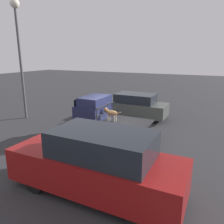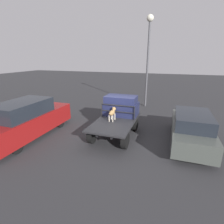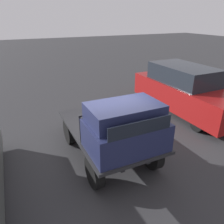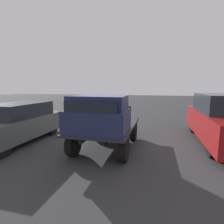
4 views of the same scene
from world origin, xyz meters
TOP-DOWN VIEW (x-y plane):
  - ground_plane at (0.00, 0.00)m, footprint 80.00×80.00m
  - flatbed_truck at (0.00, 0.00)m, footprint 3.71×2.04m
  - truck_cab at (1.12, 0.00)m, footprint 1.32×1.92m
  - truck_headboard at (0.42, 0.00)m, footprint 0.04×1.92m
  - dog at (0.05, 0.18)m, footprint 0.96×0.27m
  - parked_pickup_far at (-1.61, 4.45)m, footprint 5.32×1.90m

SIDE VIEW (x-z plane):
  - ground_plane at x=0.00m, z-range 0.00..0.00m
  - flatbed_truck at x=0.00m, z-range 0.19..1.08m
  - parked_pickup_far at x=-1.61m, z-range -0.02..2.00m
  - dog at x=0.05m, z-range 0.98..1.68m
  - truck_headboard at x=0.42m, z-range 1.02..1.80m
  - truck_cab at x=1.12m, z-range 0.86..2.01m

